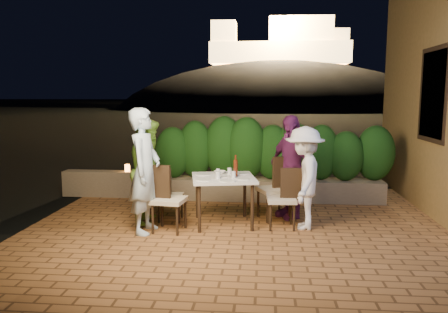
# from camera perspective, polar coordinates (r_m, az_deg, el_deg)

# --- Properties ---
(ground) EXTENTS (400.00, 400.00, 0.00)m
(ground) POSITION_cam_1_polar(r_m,az_deg,el_deg) (6.28, 4.49, -10.69)
(ground) COLOR black
(ground) RESTS_ON ground
(terrace_floor) EXTENTS (7.00, 6.00, 0.15)m
(terrace_floor) POSITION_cam_1_polar(r_m,az_deg,el_deg) (6.78, 4.56, -9.77)
(terrace_floor) COLOR #925C2E
(terrace_floor) RESTS_ON ground
(window_pane) EXTENTS (0.08, 1.00, 1.40)m
(window_pane) POSITION_cam_1_polar(r_m,az_deg,el_deg) (7.94, 25.82, 7.28)
(window_pane) COLOR black
(window_pane) RESTS_ON building_wall
(window_frame) EXTENTS (0.06, 1.15, 1.55)m
(window_frame) POSITION_cam_1_polar(r_m,az_deg,el_deg) (7.94, 25.76, 7.29)
(window_frame) COLOR black
(window_frame) RESTS_ON building_wall
(planter) EXTENTS (4.20, 0.55, 0.40)m
(planter) POSITION_cam_1_polar(r_m,az_deg,el_deg) (8.44, 6.12, -4.28)
(planter) COLOR #7B6A4E
(planter) RESTS_ON ground
(hedge) EXTENTS (4.00, 0.70, 1.10)m
(hedge) POSITION_cam_1_polar(r_m,az_deg,el_deg) (8.32, 6.20, 0.78)
(hedge) COLOR #163F11
(hedge) RESTS_ON planter
(parapet) EXTENTS (2.20, 0.30, 0.50)m
(parapet) POSITION_cam_1_polar(r_m,az_deg,el_deg) (8.91, -13.59, -3.48)
(parapet) COLOR #7B6A4E
(parapet) RESTS_ON ground
(hill) EXTENTS (52.00, 40.00, 22.00)m
(hill) POSITION_cam_1_polar(r_m,az_deg,el_deg) (66.25, 7.01, 2.78)
(hill) COLOR black
(hill) RESTS_ON ground
(fortress) EXTENTS (26.00, 8.00, 8.00)m
(fortress) POSITION_cam_1_polar(r_m,az_deg,el_deg) (66.53, 7.23, 15.32)
(fortress) COLOR #FFCC7A
(fortress) RESTS_ON hill
(dining_table) EXTENTS (1.10, 1.10, 0.75)m
(dining_table) POSITION_cam_1_polar(r_m,az_deg,el_deg) (6.78, -0.08, -5.77)
(dining_table) COLOR white
(dining_table) RESTS_ON ground
(plate_nw) EXTENTS (0.22, 0.22, 0.01)m
(plate_nw) POSITION_cam_1_polar(r_m,az_deg,el_deg) (6.44, -2.68, -3.06)
(plate_nw) COLOR white
(plate_nw) RESTS_ON dining_table
(plate_sw) EXTENTS (0.24, 0.24, 0.01)m
(plate_sw) POSITION_cam_1_polar(r_m,az_deg,el_deg) (6.87, -2.78, -2.35)
(plate_sw) COLOR white
(plate_sw) RESTS_ON dining_table
(plate_ne) EXTENTS (0.21, 0.21, 0.01)m
(plate_ne) POSITION_cam_1_polar(r_m,az_deg,el_deg) (6.52, 2.53, -2.93)
(plate_ne) COLOR white
(plate_ne) RESTS_ON dining_table
(plate_se) EXTENTS (0.24, 0.24, 0.01)m
(plate_se) POSITION_cam_1_polar(r_m,az_deg,el_deg) (6.97, 2.31, -2.19)
(plate_se) COLOR white
(plate_se) RESTS_ON dining_table
(plate_centre) EXTENTS (0.20, 0.20, 0.01)m
(plate_centre) POSITION_cam_1_polar(r_m,az_deg,el_deg) (6.68, -0.23, -2.65)
(plate_centre) COLOR white
(plate_centre) RESTS_ON dining_table
(plate_front) EXTENTS (0.25, 0.25, 0.01)m
(plate_front) POSITION_cam_1_polar(r_m,az_deg,el_deg) (6.36, 0.44, -3.18)
(plate_front) COLOR white
(plate_front) RESTS_ON dining_table
(glass_nw) EXTENTS (0.07, 0.07, 0.12)m
(glass_nw) POSITION_cam_1_polar(r_m,az_deg,el_deg) (6.53, -0.79, -2.44)
(glass_nw) COLOR silver
(glass_nw) RESTS_ON dining_table
(glass_sw) EXTENTS (0.06, 0.06, 0.10)m
(glass_sw) POSITION_cam_1_polar(r_m,az_deg,el_deg) (6.85, -0.79, -2.01)
(glass_sw) COLOR silver
(glass_sw) RESTS_ON dining_table
(glass_ne) EXTENTS (0.06, 0.06, 0.10)m
(glass_ne) POSITION_cam_1_polar(r_m,az_deg,el_deg) (6.60, 1.27, -2.38)
(glass_ne) COLOR silver
(glass_ne) RESTS_ON dining_table
(glass_se) EXTENTS (0.07, 0.07, 0.11)m
(glass_se) POSITION_cam_1_polar(r_m,az_deg,el_deg) (6.85, 0.74, -1.94)
(glass_se) COLOR silver
(glass_se) RESTS_ON dining_table
(beer_bottle) EXTENTS (0.06, 0.06, 0.33)m
(beer_bottle) POSITION_cam_1_polar(r_m,az_deg,el_deg) (6.71, 1.52, -1.20)
(beer_bottle) COLOR #501D0D
(beer_bottle) RESTS_ON dining_table
(bowl) EXTENTS (0.21, 0.21, 0.05)m
(bowl) POSITION_cam_1_polar(r_m,az_deg,el_deg) (6.96, -0.57, -2.07)
(bowl) COLOR white
(bowl) RESTS_ON dining_table
(chair_left_front) EXTENTS (0.51, 0.51, 0.98)m
(chair_left_front) POSITION_cam_1_polar(r_m,az_deg,el_deg) (6.47, -7.19, -5.47)
(chair_left_front) COLOR black
(chair_left_front) RESTS_ON ground
(chair_left_back) EXTENTS (0.40, 0.40, 0.84)m
(chair_left_back) POSITION_cam_1_polar(r_m,az_deg,el_deg) (7.02, -7.03, -5.00)
(chair_left_back) COLOR black
(chair_left_back) RESTS_ON ground
(chair_right_front) EXTENTS (0.45, 0.45, 0.92)m
(chair_right_front) POSITION_cam_1_polar(r_m,az_deg,el_deg) (6.64, 7.51, -5.40)
(chair_right_front) COLOR black
(chair_right_front) RESTS_ON ground
(chair_right_back) EXTENTS (0.62, 0.62, 1.01)m
(chair_right_back) POSITION_cam_1_polar(r_m,az_deg,el_deg) (7.09, 6.54, -4.13)
(chair_right_back) COLOR black
(chair_right_back) RESTS_ON ground
(diner_blue) EXTENTS (0.49, 0.69, 1.82)m
(diner_blue) POSITION_cam_1_polar(r_m,az_deg,el_deg) (6.40, -10.30, -1.86)
(diner_blue) COLOR silver
(diner_blue) RESTS_ON ground
(diner_green) EXTENTS (0.73, 0.88, 1.63)m
(diner_green) POSITION_cam_1_polar(r_m,az_deg,el_deg) (6.94, -9.67, -1.85)
(diner_green) COLOR #84C63E
(diner_green) RESTS_ON ground
(diner_white) EXTENTS (0.68, 1.05, 1.54)m
(diner_white) POSITION_cam_1_polar(r_m,az_deg,el_deg) (6.62, 10.43, -2.77)
(diner_white) COLOR white
(diner_white) RESTS_ON ground
(diner_purple) EXTENTS (0.90, 1.04, 1.68)m
(diner_purple) POSITION_cam_1_polar(r_m,az_deg,el_deg) (7.16, 8.65, -1.32)
(diner_purple) COLOR #68225C
(diner_purple) RESTS_ON ground
(parapet_lamp) EXTENTS (0.10, 0.10, 0.14)m
(parapet_lamp) POSITION_cam_1_polar(r_m,az_deg,el_deg) (8.79, -12.51, -1.48)
(parapet_lamp) COLOR orange
(parapet_lamp) RESTS_ON parapet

